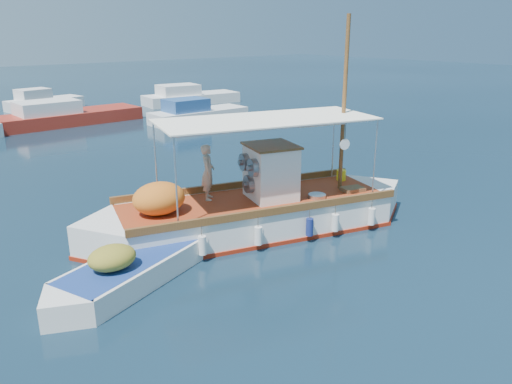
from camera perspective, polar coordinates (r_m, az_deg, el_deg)
ground at (r=15.35m, az=1.73°, el=-4.34°), size 160.00×160.00×0.00m
fishing_caique at (r=15.11m, az=-0.38°, el=-2.38°), size 10.26×4.93×6.51m
dinghy at (r=12.63m, az=-13.83°, el=-8.68°), size 5.11×2.77×1.33m
bg_boat_n at (r=34.68m, az=-20.97°, el=8.04°), size 9.09×3.12×1.80m
bg_boat_ne at (r=33.44m, az=-6.83°, el=8.77°), size 6.57×2.21×1.80m
bg_boat_e at (r=41.99m, az=-7.69°, el=10.63°), size 8.03×3.44×1.80m
bg_boat_far_n at (r=41.99m, az=-23.19°, el=9.35°), size 5.80×2.98×1.80m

